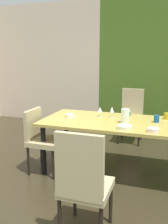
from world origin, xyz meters
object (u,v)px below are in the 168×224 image
at_px(pitcher_near_shelf, 125,116).
at_px(cup_corner, 129,113).
at_px(wine_glass_right, 112,110).
at_px(serving_bowl_center, 124,127).
at_px(serving_bowl_rear, 153,130).
at_px(chair_head_near, 84,181).
at_px(cup_left, 167,116).
at_px(chair_left_near, 41,137).
at_px(cup_near_window, 157,119).
at_px(serving_bowl_east, 70,116).
at_px(wine_glass_north, 100,110).
at_px(chair_head_far, 131,113).
at_px(dining_table, 116,126).

bearing_deg(pitcher_near_shelf, cup_corner, 93.14).
distance_m(wine_glass_right, cup_corner, 0.30).
height_order(serving_bowl_center, serving_bowl_rear, serving_bowl_rear).
xyz_separation_m(serving_bowl_rear, pitcher_near_shelf, (-0.38, 0.29, 0.07)).
bearing_deg(chair_head_near, cup_left, 69.60).
bearing_deg(chair_left_near, cup_near_window, 105.54).
xyz_separation_m(serving_bowl_east, cup_corner, (0.80, 0.39, 0.01)).
xyz_separation_m(chair_head_near, serving_bowl_center, (0.17, 1.09, 0.21)).
bearing_deg(serving_bowl_rear, cup_left, 78.45).
relative_size(serving_bowl_center, cup_left, 2.14).
height_order(chair_head_near, cup_left, chair_head_near).
distance_m(wine_glass_right, pitcher_near_shelf, 0.36).
height_order(wine_glass_north, serving_bowl_center, wine_glass_north).
relative_size(chair_head_near, cup_corner, 12.72).
xyz_separation_m(wine_glass_right, cup_near_window, (0.64, -0.08, -0.07)).
distance_m(cup_corner, cup_near_window, 0.50).
bearing_deg(serving_bowl_rear, cup_corner, 118.28).
xyz_separation_m(chair_head_far, wine_glass_north, (-0.30, -1.26, 0.30)).
bearing_deg(chair_head_near, pitcher_near_shelf, 84.44).
bearing_deg(cup_left, chair_left_near, -158.55).
bearing_deg(cup_near_window, serving_bowl_center, -128.80).
bearing_deg(wine_glass_right, serving_bowl_center, -62.53).
distance_m(serving_bowl_east, cup_left, 1.40).
xyz_separation_m(chair_head_far, pitcher_near_shelf, (0.12, -1.52, 0.30)).
xyz_separation_m(wine_glass_north, cup_corner, (0.40, 0.20, -0.06)).
relative_size(chair_left_near, serving_bowl_center, 4.71).
height_order(wine_glass_right, serving_bowl_rear, wine_glass_right).
bearing_deg(serving_bowl_east, cup_left, 14.27).
bearing_deg(serving_bowl_east, dining_table, 1.21).
xyz_separation_m(chair_left_near, chair_head_near, (1.01, -1.11, 0.04)).
xyz_separation_m(dining_table, chair_head_near, (0.00, -1.44, -0.12)).
bearing_deg(serving_bowl_rear, chair_head_far, 105.51).
distance_m(serving_bowl_east, pitcher_near_shelf, 0.83).
bearing_deg(chair_head_far, dining_table, 89.47).
distance_m(chair_head_near, wine_glass_north, 1.67).
distance_m(wine_glass_north, cup_corner, 0.45).
bearing_deg(cup_near_window, chair_head_near, -108.94).
relative_size(cup_corner, pitcher_near_shelf, 0.41).
bearing_deg(serving_bowl_east, cup_corner, 26.11).
relative_size(wine_glass_right, serving_bowl_east, 1.28).
xyz_separation_m(cup_corner, pitcher_near_shelf, (0.03, -0.46, 0.06)).
distance_m(chair_head_far, wine_glass_north, 1.32).
height_order(dining_table, wine_glass_north, wine_glass_north).
height_order(serving_bowl_rear, pitcher_near_shelf, pitcher_near_shelf).
distance_m(chair_head_near, serving_bowl_east, 1.60).
bearing_deg(dining_table, chair_head_far, 89.47).
bearing_deg(wine_glass_north, pitcher_near_shelf, -32.20).
height_order(serving_bowl_center, cup_corner, cup_corner).
bearing_deg(serving_bowl_center, cup_left, 54.07).
bearing_deg(chair_head_far, chair_left_near, 59.97).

